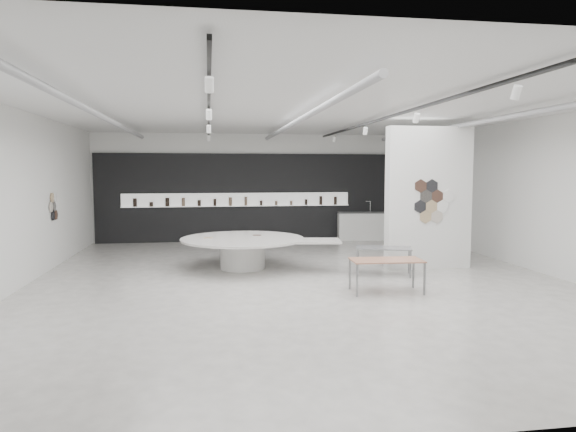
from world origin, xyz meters
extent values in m
cube|color=beige|center=(0.00, 0.00, -0.01)|extent=(12.00, 14.00, 0.01)
cube|color=silver|center=(0.00, 0.00, 3.80)|extent=(12.00, 14.00, 0.01)
cube|color=white|center=(0.00, 7.00, 1.90)|extent=(12.00, 0.01, 3.80)
cube|color=white|center=(0.00, -7.00, 1.90)|extent=(12.00, 0.01, 3.80)
cube|color=white|center=(6.00, 0.00, 1.90)|extent=(0.01, 14.00, 3.80)
cube|color=white|center=(-6.00, 0.00, 1.90)|extent=(0.01, 14.00, 3.80)
cylinder|color=#939396|center=(-4.20, 0.50, 3.62)|extent=(0.12, 12.00, 0.12)
cylinder|color=#939396|center=(0.00, 0.50, 3.62)|extent=(0.12, 12.00, 0.12)
cylinder|color=#939396|center=(4.20, 0.50, 3.62)|extent=(0.12, 12.00, 0.12)
cube|color=black|center=(-2.00, 0.00, 3.70)|extent=(0.05, 13.00, 0.06)
cylinder|color=white|center=(-2.00, -5.00, 3.52)|extent=(0.11, 0.18, 0.21)
cylinder|color=white|center=(-2.00, -1.70, 3.52)|extent=(0.11, 0.18, 0.21)
cylinder|color=white|center=(-2.00, 1.60, 3.52)|extent=(0.11, 0.18, 0.21)
cylinder|color=white|center=(-2.00, 4.90, 3.52)|extent=(0.11, 0.18, 0.21)
cube|color=black|center=(2.00, 0.00, 3.70)|extent=(0.05, 13.00, 0.06)
cylinder|color=white|center=(2.00, -5.00, 3.52)|extent=(0.11, 0.18, 0.21)
cylinder|color=white|center=(2.00, -1.70, 3.52)|extent=(0.11, 0.18, 0.21)
cylinder|color=white|center=(2.00, 1.60, 3.52)|extent=(0.11, 0.18, 0.21)
cylinder|color=white|center=(2.00, 4.90, 3.52)|extent=(0.11, 0.18, 0.21)
cylinder|color=black|center=(-5.97, 2.50, 1.35)|extent=(0.03, 0.28, 0.28)
cylinder|color=#452D22|center=(-5.97, 2.76, 1.35)|extent=(0.03, 0.28, 0.28)
cylinder|color=black|center=(-5.97, 2.63, 1.58)|extent=(0.03, 0.28, 0.28)
cylinder|color=#BEB3A3|center=(-5.97, 2.37, 1.58)|extent=(0.03, 0.28, 0.28)
cylinder|color=tan|center=(-5.97, 2.50, 1.81)|extent=(0.03, 0.28, 0.28)
cylinder|color=white|center=(-5.97, 2.76, 1.81)|extent=(0.03, 0.28, 0.28)
cube|color=black|center=(0.00, 6.94, 1.55)|extent=(11.80, 0.10, 3.10)
cube|color=white|center=(-1.00, 6.87, 1.48)|extent=(8.00, 0.06, 0.46)
cube|color=white|center=(-1.00, 6.81, 1.25)|extent=(8.00, 0.18, 0.02)
cylinder|color=black|center=(-4.53, 6.81, 1.41)|extent=(0.13, 0.13, 0.29)
cylinder|color=black|center=(-3.99, 6.81, 1.34)|extent=(0.13, 0.13, 0.15)
cylinder|color=black|center=(-3.44, 6.81, 1.42)|extent=(0.14, 0.14, 0.30)
cylinder|color=brown|center=(-2.90, 6.81, 1.41)|extent=(0.12, 0.12, 0.29)
cylinder|color=black|center=(-2.36, 6.81, 1.37)|extent=(0.12, 0.12, 0.21)
cylinder|color=black|center=(-1.81, 6.81, 1.39)|extent=(0.10, 0.10, 0.25)
cylinder|color=brown|center=(-1.27, 6.81, 1.42)|extent=(0.12, 0.12, 0.30)
cylinder|color=brown|center=(-0.73, 6.81, 1.42)|extent=(0.10, 0.10, 0.31)
cylinder|color=black|center=(-0.19, 6.81, 1.35)|extent=(0.09, 0.09, 0.17)
cylinder|color=brown|center=(0.36, 6.81, 1.35)|extent=(0.10, 0.10, 0.16)
cylinder|color=brown|center=(0.90, 6.81, 1.34)|extent=(0.09, 0.09, 0.15)
cylinder|color=black|center=(1.44, 6.81, 1.37)|extent=(0.09, 0.09, 0.21)
cylinder|color=black|center=(1.99, 6.81, 1.42)|extent=(0.11, 0.11, 0.31)
cylinder|color=black|center=(2.53, 6.81, 1.41)|extent=(0.11, 0.11, 0.29)
cube|color=white|center=(3.50, 1.00, 1.80)|extent=(2.20, 0.35, 3.60)
cylinder|color=tan|center=(3.50, 0.81, 1.60)|extent=(0.34, 0.03, 0.34)
cylinder|color=white|center=(3.80, 0.81, 1.60)|extent=(0.34, 0.03, 0.34)
cylinder|color=black|center=(3.20, 0.81, 1.60)|extent=(0.34, 0.03, 0.34)
cylinder|color=#452D22|center=(3.65, 0.81, 1.86)|extent=(0.34, 0.03, 0.34)
cylinder|color=black|center=(3.35, 0.81, 1.86)|extent=(0.34, 0.03, 0.34)
cylinder|color=#BEB3A3|center=(3.65, 0.81, 1.34)|extent=(0.34, 0.03, 0.34)
cylinder|color=tan|center=(3.35, 0.81, 1.34)|extent=(0.34, 0.03, 0.34)
cylinder|color=white|center=(3.95, 0.81, 1.86)|extent=(0.34, 0.03, 0.34)
cylinder|color=black|center=(3.50, 0.81, 2.12)|extent=(0.34, 0.03, 0.34)
cylinder|color=#452D22|center=(3.20, 0.81, 2.12)|extent=(0.34, 0.03, 0.34)
cylinder|color=white|center=(-1.19, 1.65, 0.37)|extent=(1.27, 1.27, 0.74)
cylinder|color=beige|center=(-1.19, 1.65, 0.77)|extent=(3.52, 3.52, 0.05)
cube|color=beige|center=(0.48, 0.99, 0.77)|extent=(1.50, 1.05, 0.05)
cube|color=tan|center=(-2.05, 1.77, 0.80)|extent=(0.24, 0.18, 0.01)
cube|color=#452D22|center=(-0.78, 2.12, 0.80)|extent=(0.24, 0.18, 0.01)
cube|color=#A66F56|center=(1.56, -1.37, 0.67)|extent=(1.49, 0.80, 0.03)
cube|color=slate|center=(0.86, -1.65, 0.33)|extent=(0.04, 0.04, 0.65)
cube|color=slate|center=(0.89, -1.00, 0.33)|extent=(0.04, 0.04, 0.65)
cube|color=slate|center=(2.23, -1.73, 0.33)|extent=(0.04, 0.04, 0.65)
cube|color=slate|center=(2.27, -1.08, 0.33)|extent=(0.04, 0.04, 0.65)
cube|color=slate|center=(2.10, 0.33, 0.66)|extent=(1.44, 1.03, 0.03)
cube|color=slate|center=(1.42, 0.25, 0.32)|extent=(0.05, 0.05, 0.64)
cube|color=slate|center=(1.60, 0.80, 0.32)|extent=(0.05, 0.05, 0.64)
cube|color=slate|center=(2.59, -0.14, 0.32)|extent=(0.05, 0.05, 0.64)
cube|color=slate|center=(2.77, 0.41, 0.32)|extent=(0.05, 0.05, 0.64)
cube|color=white|center=(3.46, 6.54, 0.49)|extent=(1.79, 0.86, 0.97)
cube|color=slate|center=(3.46, 6.54, 0.99)|extent=(1.84, 0.91, 0.03)
cylinder|color=silver|center=(3.80, 6.66, 1.20)|extent=(0.03, 0.03, 0.39)
cylinder|color=silver|center=(3.71, 6.67, 1.38)|extent=(0.17, 0.05, 0.03)
camera|label=1|loc=(-2.03, -11.32, 2.49)|focal=32.00mm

